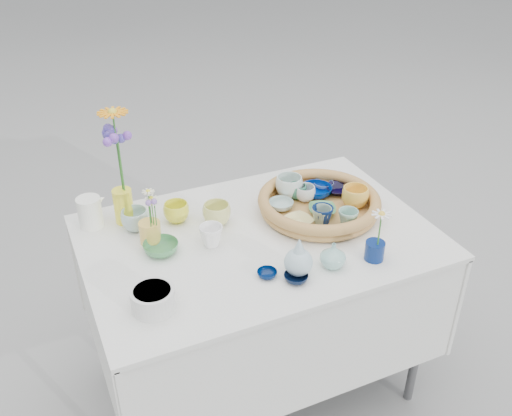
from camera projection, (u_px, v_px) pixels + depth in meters
name	position (u px, v px, depth m)	size (l,w,h in m)	color
ground	(258.00, 381.00, 2.48)	(80.00, 80.00, 0.00)	#A4A39E
display_table	(258.00, 381.00, 2.48)	(1.26, 0.86, 0.77)	white
wicker_tray	(319.00, 204.00, 2.20)	(0.47, 0.47, 0.08)	#A16934
tray_ceramic_0	(316.00, 191.00, 2.29)	(0.13, 0.13, 0.04)	navy
tray_ceramic_1	(340.00, 190.00, 2.31)	(0.11, 0.11, 0.03)	black
tray_ceramic_2	(355.00, 197.00, 2.20)	(0.10, 0.10, 0.08)	#F6BF46
tray_ceramic_3	(322.00, 210.00, 2.17)	(0.10, 0.10, 0.03)	#4C9557
tray_ceramic_4	(321.00, 216.00, 2.09)	(0.08, 0.08, 0.07)	gray
tray_ceramic_5	(281.00, 205.00, 2.20)	(0.10, 0.10, 0.03)	#A2BFBA
tray_ceramic_6	(289.00, 186.00, 2.27)	(0.11, 0.11, 0.09)	silver
tray_ceramic_7	(305.00, 193.00, 2.25)	(0.08, 0.08, 0.06)	silver
tray_ceramic_8	(323.00, 185.00, 2.34)	(0.08, 0.08, 0.03)	#6A91C7
tray_ceramic_9	(322.00, 216.00, 2.09)	(0.08, 0.08, 0.07)	#081A48
tray_ceramic_10	(298.00, 222.00, 2.10)	(0.10, 0.10, 0.03)	#DDD180
tray_ceramic_11	(348.00, 219.00, 2.08)	(0.07, 0.07, 0.07)	#84B6A4
tray_ceramic_12	(297.00, 191.00, 2.26)	(0.08, 0.08, 0.06)	#35795C
loose_ceramic_0	(176.00, 212.00, 2.15)	(0.10, 0.10, 0.08)	yellow
loose_ceramic_1	(217.00, 214.00, 2.13)	(0.11, 0.11, 0.08)	#DADA7B
loose_ceramic_2	(161.00, 248.00, 1.98)	(0.12, 0.12, 0.04)	#41864E
loose_ceramic_3	(211.00, 236.00, 2.01)	(0.08, 0.08, 0.08)	white
loose_ceramic_4	(267.00, 274.00, 1.87)	(0.07, 0.07, 0.02)	#00133F
loose_ceramic_5	(135.00, 220.00, 2.10)	(0.10, 0.10, 0.08)	#A7C7BF
loose_ceramic_6	(296.00, 278.00, 1.85)	(0.08, 0.08, 0.02)	black
fluted_bowl	(153.00, 299.00, 1.72)	(0.14, 0.14, 0.07)	silver
bud_vase_paleblue	(299.00, 256.00, 1.85)	(0.10, 0.10, 0.15)	#A5C3CC
bud_vase_seafoam	(333.00, 255.00, 1.90)	(0.09, 0.09, 0.09)	#8BBFB6
bud_vase_cobalt	(375.00, 251.00, 1.94)	(0.07, 0.07, 0.07)	navy
single_daisy	(380.00, 230.00, 1.88)	(0.08, 0.08, 0.14)	white
tall_vase_yellow	(124.00, 206.00, 2.13)	(0.07, 0.07, 0.14)	yellow
gerbera	(118.00, 152.00, 2.02)	(0.12, 0.12, 0.32)	orange
hydrangea	(121.00, 165.00, 2.04)	(0.08, 0.08, 0.29)	#4D3EAD
white_pitcher	(90.00, 212.00, 2.10)	(0.12, 0.09, 0.12)	white
daisy_cup	(150.00, 232.00, 2.02)	(0.08, 0.08, 0.08)	#EFBF4E
daisy_posy	(152.00, 207.00, 1.96)	(0.07, 0.07, 0.13)	white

